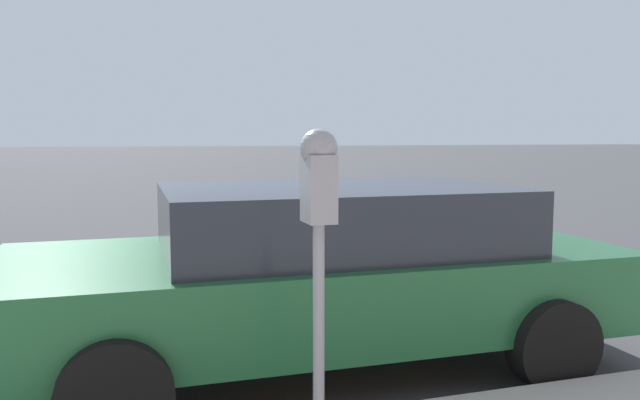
% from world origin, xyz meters
% --- Properties ---
extents(ground_plane, '(220.00, 220.00, 0.00)m').
position_xyz_m(ground_plane, '(0.00, 0.00, 0.00)').
color(ground_plane, '#424244').
extents(parking_meter, '(0.21, 0.19, 1.63)m').
position_xyz_m(parking_meter, '(-2.53, -0.36, 1.39)').
color(parking_meter, gray).
rests_on(parking_meter, sidewalk).
extents(car_green, '(2.17, 4.62, 1.36)m').
position_xyz_m(car_green, '(-1.05, -0.84, 0.74)').
color(car_green, '#1E5B33').
rests_on(car_green, ground_plane).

